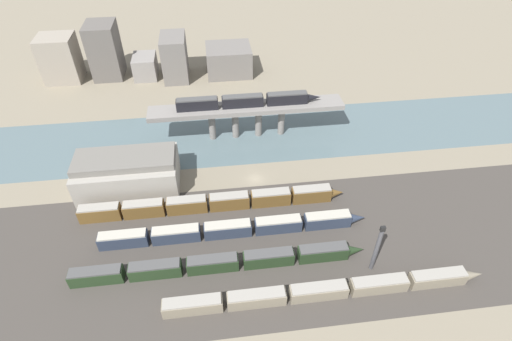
% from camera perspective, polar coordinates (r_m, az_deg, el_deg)
% --- Properties ---
extents(ground_plane, '(400.00, 400.00, 0.00)m').
position_cam_1_polar(ground_plane, '(111.39, -0.09, -1.22)').
color(ground_plane, gray).
extents(railbed_yard, '(280.00, 42.00, 0.01)m').
position_cam_1_polar(railbed_yard, '(95.00, 1.72, -10.83)').
color(railbed_yard, '#423D38').
rests_on(railbed_yard, ground).
extents(river_water, '(320.00, 28.96, 0.01)m').
position_cam_1_polar(river_water, '(127.79, -1.26, 5.05)').
color(river_water, slate).
rests_on(river_water, ground).
extents(bridge, '(59.14, 7.29, 10.88)m').
position_cam_1_polar(bridge, '(122.77, -1.33, 8.48)').
color(bridge, gray).
rests_on(bridge, ground).
extents(train_on_bridge, '(43.56, 2.63, 3.58)m').
position_cam_1_polar(train_on_bridge, '(120.92, -1.25, 9.93)').
color(train_on_bridge, black).
rests_on(train_on_bridge, bridge).
extents(train_yard_near, '(68.04, 2.82, 3.41)m').
position_cam_1_polar(train_yard_near, '(87.38, 9.96, -16.53)').
color(train_yard_near, gray).
rests_on(train_yard_near, ground).
extents(train_yard_mid, '(64.78, 2.86, 3.70)m').
position_cam_1_polar(train_yard_mid, '(90.26, -5.32, -13.03)').
color(train_yard_mid, '#23381E').
rests_on(train_yard_mid, ground).
extents(train_yard_far, '(63.87, 2.93, 3.74)m').
position_cam_1_polar(train_yard_far, '(96.20, -3.23, -8.32)').
color(train_yard_far, '#2D384C').
rests_on(train_yard_far, ground).
extents(train_yard_outer, '(67.18, 2.93, 4.20)m').
position_cam_1_polar(train_yard_outer, '(102.30, -6.23, -4.60)').
color(train_yard_outer, brown).
rests_on(train_yard_outer, ground).
extents(warehouse_building, '(26.33, 14.53, 10.24)m').
position_cam_1_polar(warehouse_building, '(111.45, -17.85, -0.25)').
color(warehouse_building, '#9E998E').
rests_on(warehouse_building, ground).
extents(signal_tower, '(1.00, 0.93, 13.63)m').
position_cam_1_polar(signal_tower, '(89.76, 16.86, -10.65)').
color(signal_tower, '#4C4C51').
rests_on(signal_tower, ground).
extents(city_block_far_left, '(12.92, 11.89, 17.02)m').
position_cam_1_polar(city_block_far_left, '(172.96, -26.19, 14.16)').
color(city_block_far_left, gray).
rests_on(city_block_far_left, ground).
extents(city_block_left, '(10.76, 13.29, 20.47)m').
position_cam_1_polar(city_block_left, '(168.76, -20.78, 15.73)').
color(city_block_left, '#605B56').
rests_on(city_block_left, ground).
extents(city_block_center, '(8.57, 11.55, 8.30)m').
position_cam_1_polar(city_block_center, '(166.10, -15.54, 14.14)').
color(city_block_center, gray).
rests_on(city_block_center, ground).
extents(city_block_right, '(9.19, 14.77, 16.45)m').
position_cam_1_polar(city_block_right, '(160.95, -11.54, 15.55)').
color(city_block_right, slate).
rests_on(city_block_right, ground).
extents(city_block_far_right, '(17.26, 15.10, 10.61)m').
position_cam_1_polar(city_block_far_right, '(163.17, -3.91, 15.48)').
color(city_block_far_right, slate).
rests_on(city_block_far_right, ground).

